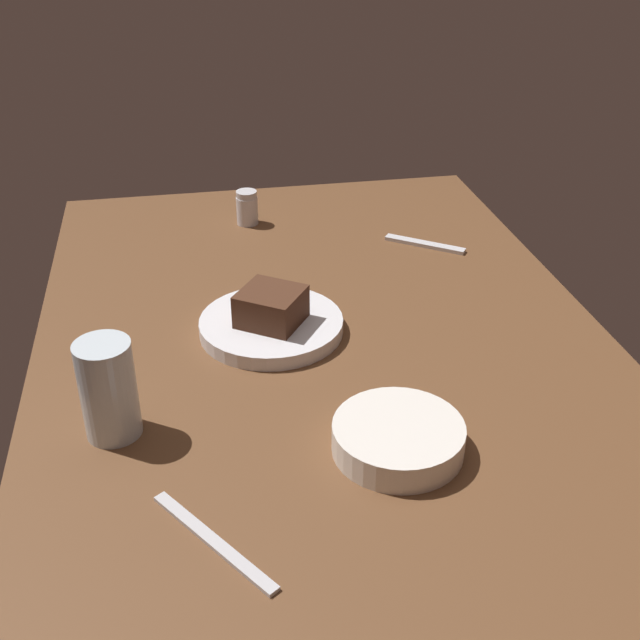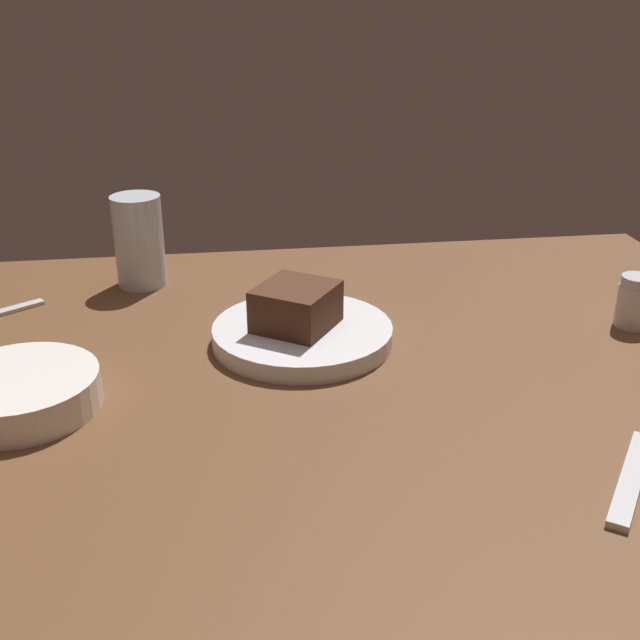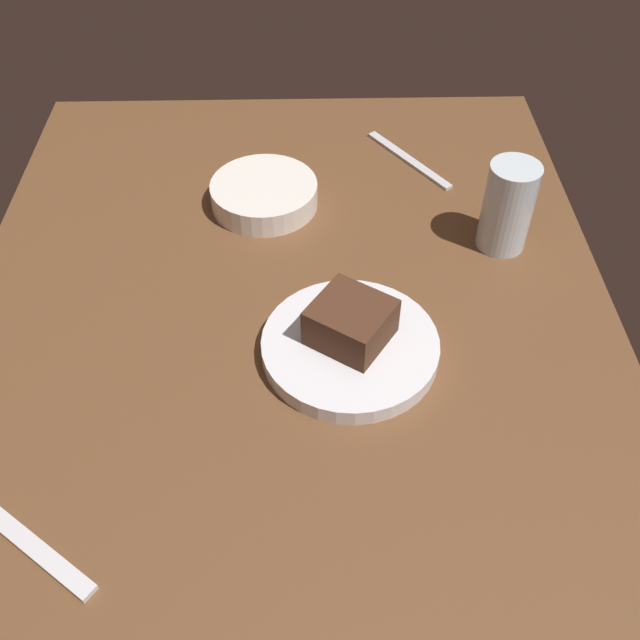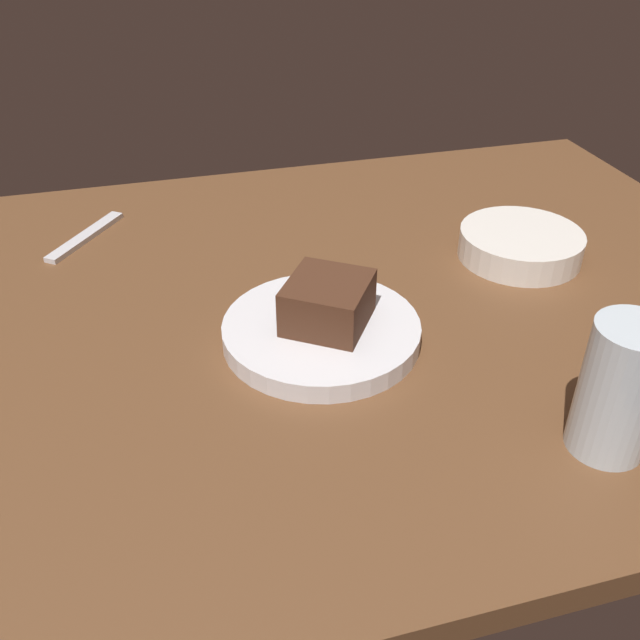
{
  "view_description": "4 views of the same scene",
  "coord_description": "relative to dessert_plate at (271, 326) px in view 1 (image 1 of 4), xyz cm",
  "views": [
    {
      "loc": [
        -100.2,
        19.0,
        64.39
      ],
      "look_at": [
        -1.96,
        0.55,
        5.84
      ],
      "focal_mm": 44.54,
      "sensor_mm": 36.0,
      "label": 1
    },
    {
      "loc": [
        -8.84,
        -75.3,
        43.13
      ],
      "look_at": [
        2.01,
        1.71,
        8.39
      ],
      "focal_mm": 43.53,
      "sensor_mm": 36.0,
      "label": 2
    },
    {
      "loc": [
        58.28,
        2.49,
        68.97
      ],
      "look_at": [
        0.48,
        3.81,
        8.65
      ],
      "focal_mm": 40.54,
      "sensor_mm": 36.0,
      "label": 3
    },
    {
      "loc": [
        17.02,
        66.73,
        47.17
      ],
      "look_at": [
        0.93,
        7.7,
        5.83
      ],
      "focal_mm": 39.07,
      "sensor_mm": 36.0,
      "label": 4
    }
  ],
  "objects": [
    {
      "name": "butter_knife",
      "position": [
        -40.73,
        11.53,
        -0.85
      ],
      "size": [
        16.42,
        11.97,
        0.5
      ],
      "primitive_type": "cube",
      "rotation": [
        0.0,
        0.0,
        0.61
      ],
      "color": "silver",
      "rests_on": "dining_table"
    },
    {
      "name": "salt_shaker",
      "position": [
        41.15,
        -0.87,
        2.14
      ],
      "size": [
        4.15,
        4.15,
        6.57
      ],
      "color": "silver",
      "rests_on": "dining_table"
    },
    {
      "name": "dessert_spoon",
      "position": [
        24.87,
        -31.48,
        -0.75
      ],
      "size": [
        10.36,
        13.13,
        0.7
      ],
      "primitive_type": "cube",
      "rotation": [
        0.0,
        0.0,
        0.93
      ],
      "color": "silver",
      "rests_on": "dining_table"
    },
    {
      "name": "side_bowl",
      "position": [
        -29.86,
        -11.2,
        0.72
      ],
      "size": [
        15.79,
        15.79,
        3.65
      ],
      "primitive_type": "cylinder",
      "color": "white",
      "rests_on": "dining_table"
    },
    {
      "name": "water_glass",
      "position": [
        -20.1,
        22.15,
        5.28
      ],
      "size": [
        6.83,
        6.83,
        12.76
      ],
      "primitive_type": "cylinder",
      "color": "silver",
      "rests_on": "dining_table"
    },
    {
      "name": "chocolate_cake_slice",
      "position": [
        -0.63,
        0.01,
        3.62
      ],
      "size": [
        11.67,
        11.78,
        5.05
      ],
      "primitive_type": "cube",
      "rotation": [
        0.0,
        0.0,
        0.97
      ],
      "color": "#472819",
      "rests_on": "dessert_plate"
    },
    {
      "name": "dessert_plate",
      "position": [
        0.0,
        0.0,
        0.0
      ],
      "size": [
        21.37,
        21.37,
        2.2
      ],
      "primitive_type": "cylinder",
      "color": "silver",
      "rests_on": "dining_table"
    },
    {
      "name": "dining_table",
      "position": [
        -0.71,
        -7.42,
        -2.6
      ],
      "size": [
        120.0,
        84.0,
        3.0
      ],
      "primitive_type": "cube",
      "color": "brown",
      "rests_on": "ground"
    }
  ]
}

